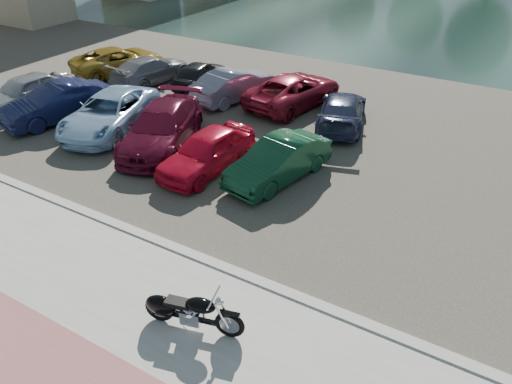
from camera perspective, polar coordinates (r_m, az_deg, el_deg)
ground at (r=11.91m, az=-9.59°, el=-14.03°), size 200.00×200.00×0.00m
promenade at (r=11.39m, az=-12.91°, el=-16.80°), size 60.00×6.00×0.10m
kerb at (r=13.00m, az=-4.02°, el=-8.54°), size 60.00×0.30×0.14m
parking_lot at (r=19.90m, az=10.78°, el=5.96°), size 60.00×18.00×0.04m
river at (r=47.19m, az=24.48°, el=18.61°), size 120.00×40.00×0.00m
motorcycle at (r=11.24m, az=-8.20°, el=-13.22°), size 2.29×0.93×1.05m
car_0 at (r=24.51m, az=-24.89°, el=10.38°), size 1.98×4.33×1.44m
car_1 at (r=22.49m, az=-21.68°, el=9.44°), size 2.73×4.82×1.50m
car_2 at (r=20.89m, az=-16.43°, el=8.68°), size 3.68×5.62×1.44m
car_3 at (r=19.00m, az=-10.75°, el=7.26°), size 3.77×5.58×1.50m
car_4 at (r=17.11m, az=-5.62°, el=4.67°), size 1.86×4.17×1.39m
car_5 at (r=16.46m, az=2.58°, el=3.58°), size 2.24×4.32×1.35m
car_6 at (r=27.83m, az=-15.49°, el=14.31°), size 3.77×5.28×1.34m
car_7 at (r=26.01m, az=-11.95°, el=13.54°), size 2.23×4.60×1.29m
car_8 at (r=25.10m, az=-6.49°, el=13.28°), size 1.88×3.76×1.23m
car_9 at (r=23.19m, az=-2.43°, el=12.14°), size 2.46×4.50×1.41m
car_10 at (r=22.60m, az=4.35°, el=11.55°), size 3.14×5.37×1.40m
car_11 at (r=20.82m, az=9.81°, el=9.22°), size 3.03×4.77×1.29m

